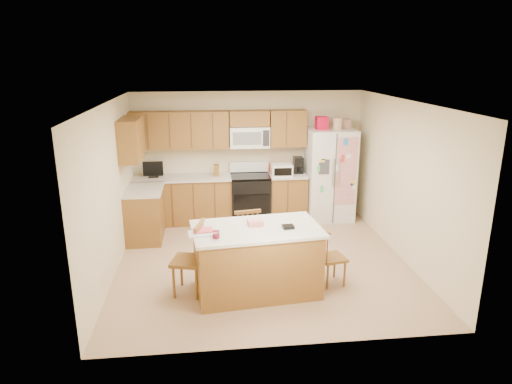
{
  "coord_description": "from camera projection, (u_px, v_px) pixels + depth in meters",
  "views": [
    {
      "loc": [
        -0.84,
        -6.62,
        3.13
      ],
      "look_at": [
        -0.06,
        0.35,
        1.05
      ],
      "focal_mm": 32.0,
      "sensor_mm": 36.0,
      "label": 1
    }
  ],
  "objects": [
    {
      "name": "room_shell",
      "position": [
        263.0,
        173.0,
        6.88
      ],
      "size": [
        4.6,
        4.6,
        2.52
      ],
      "color": "beige",
      "rests_on": "ground"
    },
    {
      "name": "stove",
      "position": [
        250.0,
        197.0,
        9.0
      ],
      "size": [
        0.76,
        0.65,
        1.13
      ],
      "color": "black",
      "rests_on": "ground"
    },
    {
      "name": "windsor_chair_left",
      "position": [
        190.0,
        260.0,
        6.18
      ],
      "size": [
        0.51,
        0.53,
        1.03
      ],
      "color": "brown",
      "rests_on": "ground"
    },
    {
      "name": "ground",
      "position": [
        262.0,
        261.0,
        7.29
      ],
      "size": [
        4.5,
        4.5,
        0.0
      ],
      "primitive_type": "plane",
      "color": "#9D7658",
      "rests_on": "ground"
    },
    {
      "name": "cabinetry",
      "position": [
        199.0,
        179.0,
        8.63
      ],
      "size": [
        3.36,
        1.56,
        2.15
      ],
      "color": "brown",
      "rests_on": "ground"
    },
    {
      "name": "windsor_chair_back",
      "position": [
        246.0,
        239.0,
        6.96
      ],
      "size": [
        0.47,
        0.46,
        0.97
      ],
      "color": "brown",
      "rests_on": "ground"
    },
    {
      "name": "island",
      "position": [
        257.0,
        259.0,
        6.22
      ],
      "size": [
        1.82,
        1.17,
        1.03
      ],
      "color": "brown",
      "rests_on": "ground"
    },
    {
      "name": "windsor_chair_right",
      "position": [
        330.0,
        257.0,
        6.45
      ],
      "size": [
        0.42,
        0.43,
        0.86
      ],
      "color": "brown",
      "rests_on": "ground"
    },
    {
      "name": "refrigerator",
      "position": [
        330.0,
        174.0,
        8.98
      ],
      "size": [
        0.9,
        0.79,
        2.04
      ],
      "color": "white",
      "rests_on": "ground"
    }
  ]
}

